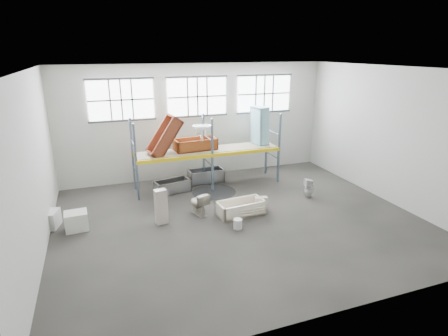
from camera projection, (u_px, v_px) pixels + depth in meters
name	position (u px, v px, depth m)	size (l,w,h in m)	color
floor	(239.00, 221.00, 12.42)	(12.00, 10.00, 0.10)	#4D4842
ceiling	(241.00, 67.00, 10.83)	(12.00, 10.00, 0.10)	silver
wall_back	(197.00, 121.00, 16.14)	(12.00, 0.10, 5.00)	beige
wall_front	(336.00, 213.00, 7.11)	(12.00, 0.10, 5.00)	#AAA79D
wall_left	(30.00, 169.00, 9.69)	(0.10, 10.00, 5.00)	#BAB8AD
wall_right	(389.00, 135.00, 13.56)	(0.10, 10.00, 5.00)	#A7A499
window_left	(121.00, 100.00, 14.68)	(2.60, 0.04, 1.60)	white
window_mid	(197.00, 97.00, 15.70)	(2.60, 0.04, 1.60)	white
window_right	(264.00, 94.00, 16.73)	(2.60, 0.04, 1.60)	white
rack_upright_la	(136.00, 163.00, 13.57)	(0.08, 0.08, 3.00)	slate
rack_upright_lb	(133.00, 155.00, 14.64)	(0.08, 0.08, 3.00)	slate
rack_upright_ma	(212.00, 155.00, 14.53)	(0.08, 0.08, 3.00)	slate
rack_upright_mb	(204.00, 148.00, 15.60)	(0.08, 0.08, 3.00)	slate
rack_upright_ra	(279.00, 149.00, 15.49)	(0.08, 0.08, 3.00)	slate
rack_upright_rb	(267.00, 142.00, 16.57)	(0.08, 0.08, 3.00)	slate
rack_beam_front	(212.00, 155.00, 14.53)	(6.00, 0.10, 0.14)	yellow
rack_beam_back	(204.00, 148.00, 15.60)	(6.00, 0.10, 0.14)	yellow
shelf_deck	(208.00, 150.00, 15.04)	(5.90, 1.10, 0.03)	gray
wet_patch	(214.00, 192.00, 14.82)	(1.80, 1.80, 0.00)	black
bathtub_beige	(241.00, 208.00, 12.76)	(1.66, 0.78, 0.49)	#F9EACD
cistern_spare	(261.00, 203.00, 13.08)	(0.45, 0.21, 0.43)	beige
sink_in_tub	(243.00, 207.00, 13.05)	(0.46, 0.46, 0.16)	beige
toilet_beige	(199.00, 203.00, 12.71)	(0.46, 0.80, 0.82)	beige
cistern_tall	(161.00, 207.00, 11.97)	(0.39, 0.25, 1.21)	#C3B0A4
toilet_white	(309.00, 188.00, 14.19)	(0.34, 0.35, 0.77)	silver
steel_tub_left	(172.00, 186.00, 14.72)	(1.39, 0.65, 0.51)	#9B9DA2
steel_tub_right	(206.00, 176.00, 15.89)	(1.52, 0.71, 0.56)	#9FA0A6
rust_tub_flat	(195.00, 144.00, 14.93)	(1.72, 0.81, 0.48)	#9C440D
rust_tub_tilted	(164.00, 137.00, 14.21)	(1.74, 0.82, 0.49)	brown
sink_on_shelf	(202.00, 140.00, 14.47)	(0.73, 0.56, 0.65)	white
blue_tub_upright	(260.00, 126.00, 15.68)	(1.65, 0.77, 0.46)	#81B8C8
bucket	(238.00, 224.00, 11.74)	(0.28, 0.28, 0.33)	silver
carton_near	(76.00, 221.00, 11.65)	(0.70, 0.60, 0.60)	silver
carton_far	(48.00, 219.00, 11.81)	(0.66, 0.66, 0.55)	beige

